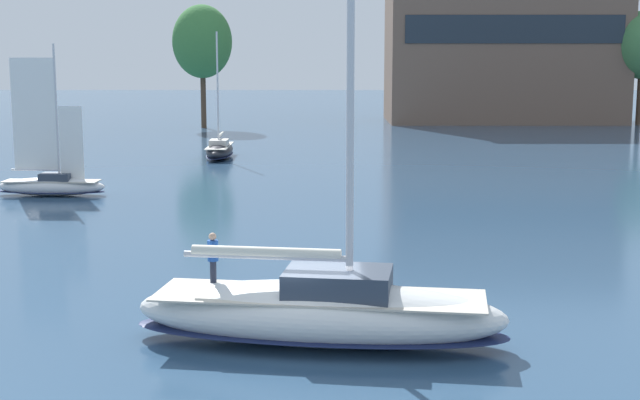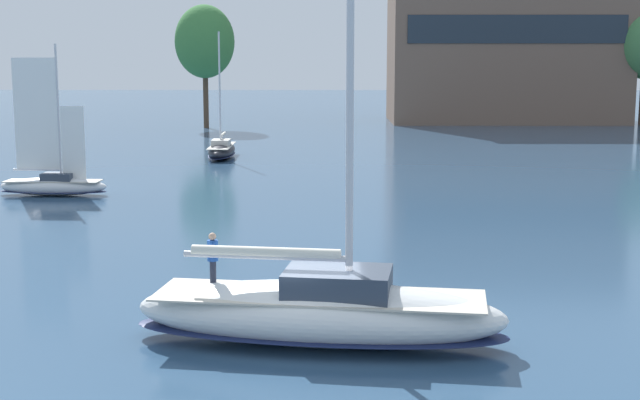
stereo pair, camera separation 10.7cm
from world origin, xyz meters
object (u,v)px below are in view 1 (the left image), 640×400
sailboat_moored_near_marina (220,149)px  sailboat_moored_far_slip (51,183)px  sailboat_main (320,310)px  tree_shore_center (202,42)px

sailboat_moored_near_marina → sailboat_moored_far_slip: sailboat_moored_near_marina is taller
sailboat_moored_far_slip → sailboat_main: bearing=-59.6°
tree_shore_center → sailboat_moored_far_slip: (-2.51, -52.84, -9.50)m
tree_shore_center → sailboat_main: 83.72m
sailboat_moored_near_marina → sailboat_moored_far_slip: (-8.15, -20.87, 0.07)m
sailboat_main → sailboat_moored_far_slip: bearing=120.4°
sailboat_moored_near_marina → sailboat_main: bearing=-79.9°
sailboat_main → sailboat_moored_far_slip: sailboat_main is taller
sailboat_moored_near_marina → tree_shore_center: bearing=100.0°
sailboat_main → sailboat_moored_near_marina: sailboat_main is taller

